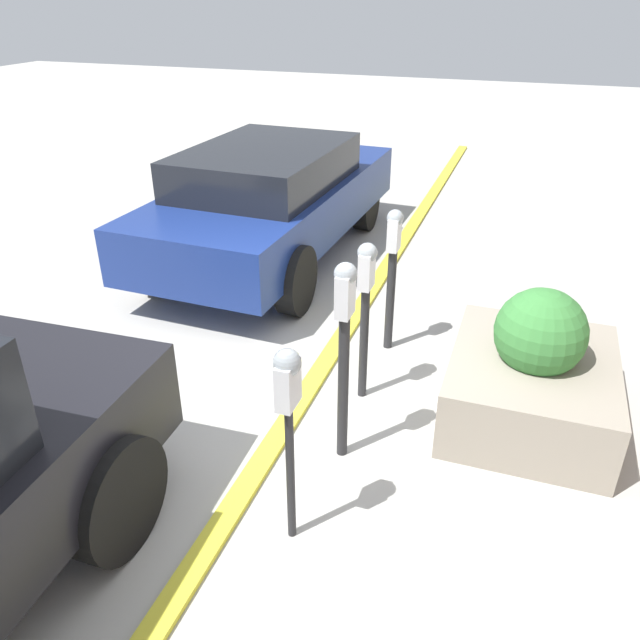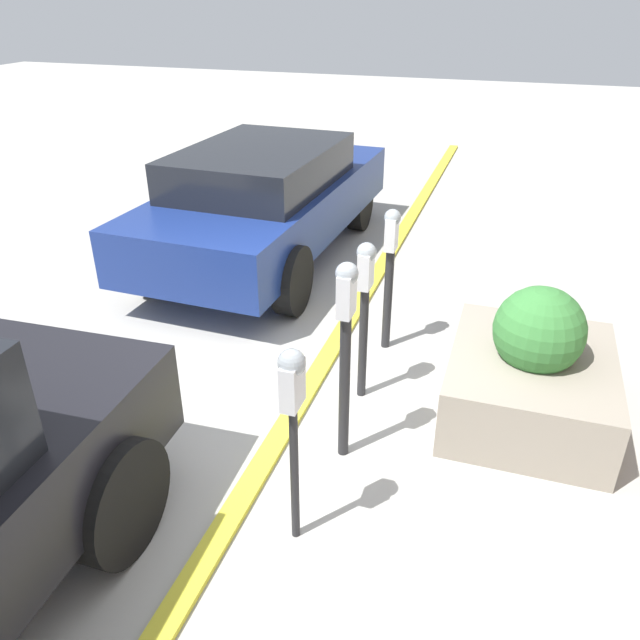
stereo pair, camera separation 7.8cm
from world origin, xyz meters
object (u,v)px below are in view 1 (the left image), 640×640
(parking_meter_middle, at_px, (366,295))
(parking_meter_fourth, at_px, (393,261))
(parking_meter_nearest, at_px, (288,400))
(parked_car_middle, at_px, (272,198))
(parking_meter_second, at_px, (344,335))
(planter_box, at_px, (532,375))

(parking_meter_middle, xyz_separation_m, parking_meter_fourth, (0.82, -0.02, -0.05))
(parking_meter_middle, distance_m, parking_meter_fourth, 0.82)
(parking_meter_nearest, distance_m, parked_car_middle, 4.43)
(parking_meter_nearest, distance_m, parking_meter_fourth, 2.39)
(parking_meter_second, xyz_separation_m, parking_meter_fourth, (1.56, 0.05, -0.11))
(parking_meter_fourth, relative_size, planter_box, 0.92)
(parking_meter_fourth, xyz_separation_m, planter_box, (-0.69, -1.26, -0.48))
(parking_meter_fourth, height_order, parked_car_middle, parked_car_middle)
(parking_meter_middle, relative_size, parked_car_middle, 0.31)
(parking_meter_second, distance_m, planter_box, 1.61)
(parking_meter_nearest, bearing_deg, parking_meter_second, -4.23)
(parking_meter_middle, relative_size, planter_box, 0.92)
(parking_meter_second, xyz_separation_m, planter_box, (0.88, -1.22, -0.59))
(parking_meter_nearest, relative_size, planter_box, 0.91)
(parking_meter_nearest, xyz_separation_m, planter_box, (1.69, -1.28, -0.62))
(planter_box, bearing_deg, parking_meter_middle, 95.95)
(parking_meter_second, xyz_separation_m, parked_car_middle, (3.20, 1.89, -0.23))
(parking_meter_second, relative_size, parked_car_middle, 0.35)
(parking_meter_middle, bearing_deg, parking_meter_nearest, -179.98)
(parking_meter_middle, xyz_separation_m, parked_car_middle, (2.46, 1.83, -0.16))
(parking_meter_middle, xyz_separation_m, planter_box, (0.13, -1.28, -0.53))
(parking_meter_nearest, distance_m, parking_meter_middle, 1.56)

